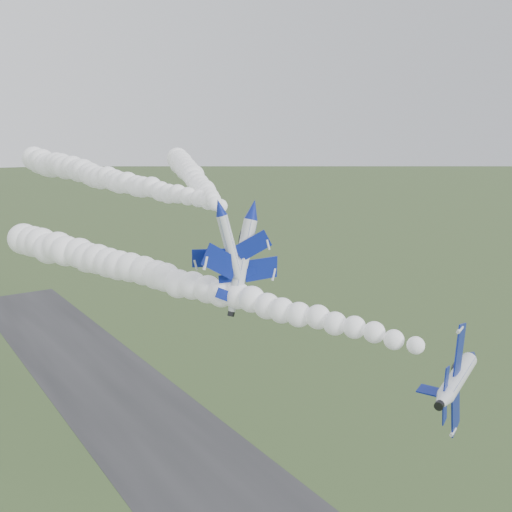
{
  "coord_description": "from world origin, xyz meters",
  "views": [
    {
      "loc": [
        -38.04,
        -37.3,
        51.9
      ],
      "look_at": [
        -0.08,
        17.73,
        37.8
      ],
      "focal_mm": 40.0,
      "sensor_mm": 36.0,
      "label": 1
    }
  ],
  "objects": [
    {
      "name": "jet_pair_left",
      "position": [
        -4.28,
        19.04,
        43.85
      ],
      "size": [
        9.22,
        10.83,
        3.41
      ],
      "rotation": [
        0.0,
        -0.24,
        -0.44
      ],
      "color": "silver"
    },
    {
      "name": "smoke_trail_jet_lead",
      "position": [
        -6.2,
        27.64,
        33.64
      ],
      "size": [
        31.04,
        65.65,
        4.96
      ],
      "primitive_type": null,
      "rotation": [
        0.0,
        0.0,
        0.39
      ],
      "color": "white"
    },
    {
      "name": "smoke_trail_jet_pair_left",
      "position": [
        8.58,
        49.4,
        45.38
      ],
      "size": [
        29.7,
        56.76,
        4.67
      ],
      "primitive_type": null,
      "rotation": [
        0.0,
        0.0,
        -0.44
      ],
      "color": "white"
    },
    {
      "name": "runway",
      "position": [
        0.0,
        30.0,
        0.02
      ],
      "size": [
        24.0,
        260.0,
        0.04
      ],
      "primitive_type": "cube",
      "color": "#2A2A2C",
      "rests_on": "ground"
    },
    {
      "name": "smoke_trail_jet_pair_right",
      "position": [
        -3.8,
        57.89,
        45.08
      ],
      "size": [
        14.36,
        71.42,
        5.14
      ],
      "primitive_type": null,
      "rotation": [
        0.0,
        0.0,
        0.13
      ],
      "color": "white"
    },
    {
      "name": "jet_lead",
      "position": [
        7.66,
        -7.2,
        31.57
      ],
      "size": [
        5.93,
        11.74,
        10.14
      ],
      "rotation": [
        0.0,
        1.53,
        0.39
      ],
      "color": "silver"
    },
    {
      "name": "jet_pair_right",
      "position": [
        0.19,
        18.62,
        43.31
      ],
      "size": [
        11.64,
        14.34,
        4.45
      ],
      "rotation": [
        0.0,
        0.28,
        0.13
      ],
      "color": "silver"
    }
  ]
}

